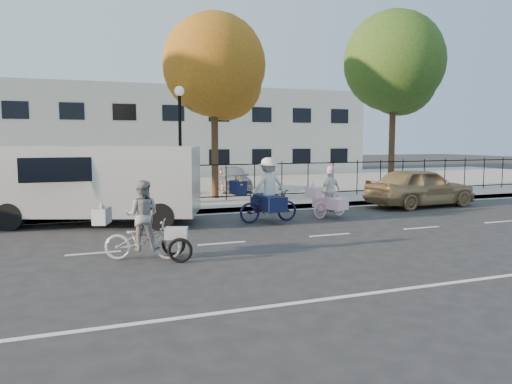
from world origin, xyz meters
name	(u,v)px	position (x,y,z in m)	size (l,w,h in m)	color
ground	(222,244)	(0.00, 0.00, 0.00)	(120.00, 120.00, 0.00)	#333334
road_markings	(222,243)	(0.00, 0.00, 0.01)	(60.00, 9.52, 0.01)	silver
curb	(178,213)	(0.00, 5.05, 0.07)	(60.00, 0.10, 0.15)	#A8A399
sidewalk	(172,209)	(0.00, 6.10, 0.07)	(60.00, 2.20, 0.15)	#A8A399
parking_lot	(137,187)	(0.00, 15.00, 0.07)	(60.00, 15.60, 0.15)	#A8A399
iron_fence	(165,183)	(0.00, 7.20, 0.90)	(58.00, 0.06, 1.50)	black
building	(117,133)	(0.00, 25.00, 3.00)	(34.00, 10.00, 6.00)	silver
lamppost	(180,124)	(0.50, 6.80, 3.11)	(0.36, 0.36, 4.33)	black
street_sign	(115,171)	(-1.85, 6.80, 1.42)	(0.85, 0.06, 1.80)	black
zebra_trike	(143,229)	(-2.03, -0.96, 0.65)	(1.96, 1.26, 1.69)	silver
unicorn_bike	(330,199)	(4.45, 2.61, 0.63)	(1.72, 1.24, 1.70)	#FBBFC9
bull_bike	(268,197)	(2.25, 2.55, 0.79)	(2.14, 1.47, 1.99)	black
white_van	(91,182)	(-2.80, 4.02, 1.29)	(7.12, 4.19, 2.33)	silver
gold_sedan	(420,187)	(9.01, 3.80, 0.74)	(1.76, 4.37, 1.49)	#9D8155
lot_car_b	(76,183)	(-3.12, 9.99, 0.79)	(2.13, 4.62, 1.29)	silver
lot_car_c	(59,182)	(-3.78, 11.27, 0.74)	(1.25, 3.59, 1.18)	#4B4E53
lot_car_d	(232,178)	(3.76, 10.60, 0.75)	(1.41, 3.51, 1.20)	#A1A5A8
tree_mid	(217,70)	(2.35, 8.14, 5.30)	(4.13, 4.13, 7.58)	#442D1D
tree_east	(396,67)	(10.62, 7.70, 5.81)	(4.52, 4.52, 8.30)	#442D1D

